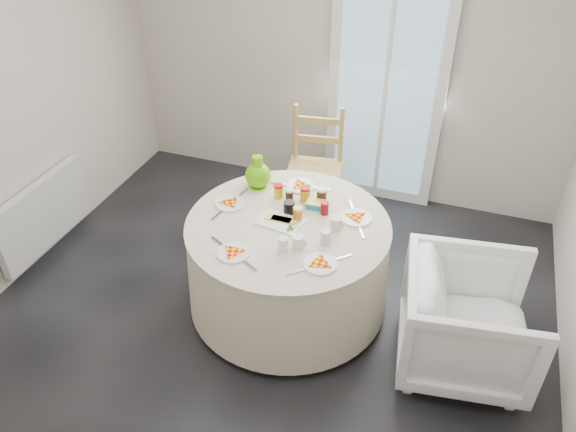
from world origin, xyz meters
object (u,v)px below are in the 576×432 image
(armchair, at_px, (468,319))
(green_pitcher, at_px, (258,171))
(radiator, at_px, (44,214))
(table, at_px, (288,265))
(wooden_chair, at_px, (314,174))

(armchair, height_order, green_pitcher, green_pitcher)
(radiator, height_order, green_pitcher, green_pitcher)
(armchair, bearing_deg, table, 75.69)
(radiator, distance_m, table, 2.04)
(radiator, relative_size, armchair, 1.22)
(radiator, relative_size, table, 0.70)
(radiator, xyz_separation_m, wooden_chair, (1.89, 1.17, 0.09))
(radiator, height_order, table, table)
(wooden_chair, bearing_deg, armchair, -50.12)
(radiator, relative_size, wooden_chair, 0.98)
(wooden_chair, relative_size, green_pitcher, 4.16)
(wooden_chair, bearing_deg, green_pitcher, -115.35)
(radiator, distance_m, green_pitcher, 1.81)
(radiator, height_order, wooden_chair, wooden_chair)
(wooden_chair, relative_size, armchair, 1.24)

